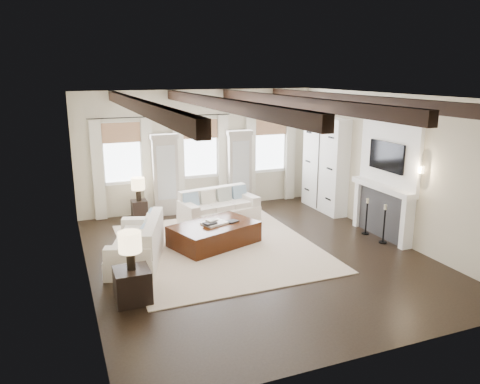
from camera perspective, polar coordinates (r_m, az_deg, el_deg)
name	(u,v)px	position (r m, az deg, el deg)	size (l,w,h in m)	color
ground	(255,255)	(9.65, 1.85, -7.74)	(7.50, 7.50, 0.00)	black
room_shell	(271,155)	(10.22, 3.78, 4.53)	(6.54, 7.54, 3.22)	beige
area_rug	(219,247)	(10.08, -2.52, -6.70)	(3.92, 4.48, 0.02)	beige
sofa_back	(218,209)	(11.66, -2.68, -2.09)	(2.05, 1.19, 0.82)	white
sofa_left	(139,245)	(9.48, -12.17, -6.29)	(1.47, 2.15, 0.84)	white
ottoman	(214,234)	(10.16, -3.17, -5.19)	(1.78, 1.11, 0.47)	black
tray	(215,223)	(10.09, -3.12, -3.80)	(0.50, 0.38, 0.04)	white
book_lower	(210,223)	(9.96, -3.68, -3.81)	(0.26, 0.20, 0.04)	#262628
book_upper	(212,220)	(10.04, -3.45, -3.46)	(0.22, 0.17, 0.03)	beige
book_loose	(232,221)	(10.20, -0.96, -3.60)	(0.24, 0.18, 0.03)	#262628
side_table_front	(133,285)	(7.93, -12.97, -11.04)	(0.56, 0.56, 0.56)	black
lamp_front	(130,244)	(7.66, -13.27, -6.21)	(0.37, 0.37, 0.63)	black
side_table_back	(140,211)	(11.94, -12.15, -2.27)	(0.37, 0.37, 0.55)	black
lamp_back	(138,185)	(11.77, -12.32, 0.83)	(0.33, 0.33, 0.57)	black
candlestick_near	(384,227)	(10.68, 17.14, -4.12)	(0.18, 0.18, 0.87)	black
candlestick_far	(366,219)	(11.15, 15.14, -3.24)	(0.17, 0.17, 0.85)	black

